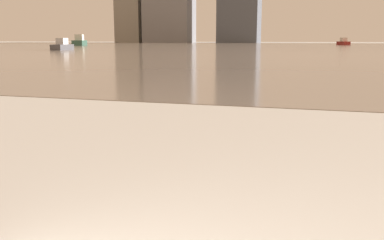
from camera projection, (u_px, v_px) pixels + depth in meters
harbor_water at (317, 47)px, 58.53m from camera, size 180.00×110.00×0.01m
harbor_boat_1 at (80, 42)px, 69.70m from camera, size 3.20×5.04×1.79m
harbor_boat_2 at (343, 42)px, 76.58m from camera, size 2.29×3.70×1.31m
harbor_boat_4 at (62, 46)px, 41.75m from camera, size 1.46×3.19×1.15m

